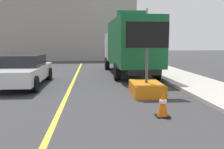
{
  "coord_description": "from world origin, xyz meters",
  "views": [
    {
      "loc": [
        0.92,
        1.52,
        1.94
      ],
      "look_at": [
        1.32,
        6.16,
        1.32
      ],
      "focal_mm": 38.2,
      "sensor_mm": 36.0,
      "label": 1
    }
  ],
  "objects_px": {
    "pickup_car": "(22,70)",
    "traffic_cone_mid_lane": "(163,103)",
    "highway_guide_sign": "(138,26)",
    "arrow_board_trailer": "(146,82)",
    "box_truck": "(129,46)"
  },
  "relations": [
    {
      "from": "box_truck",
      "to": "highway_guide_sign",
      "type": "distance_m",
      "value": 7.7
    },
    {
      "from": "pickup_car",
      "to": "traffic_cone_mid_lane",
      "type": "distance_m",
      "value": 7.14
    },
    {
      "from": "box_truck",
      "to": "traffic_cone_mid_lane",
      "type": "distance_m",
      "value": 8.47
    },
    {
      "from": "traffic_cone_mid_lane",
      "to": "highway_guide_sign",
      "type": "bearing_deg",
      "value": 81.28
    },
    {
      "from": "arrow_board_trailer",
      "to": "highway_guide_sign",
      "type": "relative_size",
      "value": 0.54
    },
    {
      "from": "box_truck",
      "to": "highway_guide_sign",
      "type": "relative_size",
      "value": 1.58
    },
    {
      "from": "box_truck",
      "to": "highway_guide_sign",
      "type": "bearing_deg",
      "value": 74.91
    },
    {
      "from": "box_truck",
      "to": "pickup_car",
      "type": "bearing_deg",
      "value": -149.09
    },
    {
      "from": "arrow_board_trailer",
      "to": "traffic_cone_mid_lane",
      "type": "relative_size",
      "value": 3.76
    },
    {
      "from": "arrow_board_trailer",
      "to": "box_truck",
      "type": "height_order",
      "value": "box_truck"
    },
    {
      "from": "traffic_cone_mid_lane",
      "to": "arrow_board_trailer",
      "type": "bearing_deg",
      "value": 86.02
    },
    {
      "from": "box_truck",
      "to": "highway_guide_sign",
      "type": "height_order",
      "value": "highway_guide_sign"
    },
    {
      "from": "box_truck",
      "to": "pickup_car",
      "type": "height_order",
      "value": "box_truck"
    },
    {
      "from": "pickup_car",
      "to": "highway_guide_sign",
      "type": "height_order",
      "value": "highway_guide_sign"
    },
    {
      "from": "box_truck",
      "to": "highway_guide_sign",
      "type": "xyz_separation_m",
      "value": [
        1.96,
        7.26,
        1.66
      ]
    }
  ]
}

